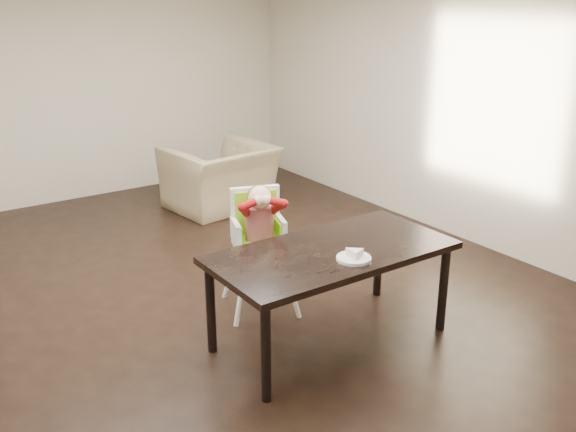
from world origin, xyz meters
TOP-DOWN VIEW (x-y plane):
  - ground at (0.00, 0.00)m, footprint 7.00×7.00m
  - room_walls at (0.00, 0.00)m, footprint 6.02×7.02m
  - dining_table at (0.50, -1.13)m, footprint 1.80×0.90m
  - high_chair at (0.36, -0.36)m, footprint 0.57×0.57m
  - plate at (0.51, -1.37)m, footprint 0.26×0.26m
  - armchair at (1.36, 2.11)m, footprint 1.26×0.91m

SIDE VIEW (x-z plane):
  - ground at x=0.00m, z-range 0.00..0.00m
  - armchair at x=1.36m, z-range 0.00..1.03m
  - dining_table at x=0.50m, z-range 0.30..1.05m
  - high_chair at x=0.36m, z-range 0.22..1.30m
  - plate at x=0.51m, z-range 0.74..0.81m
  - room_walls at x=0.00m, z-range 0.50..3.21m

